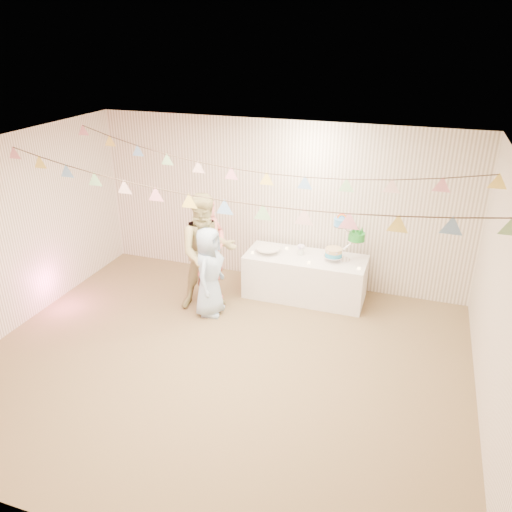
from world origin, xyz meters
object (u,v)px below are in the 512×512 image
(table, at_px, (305,277))
(person_adult_b, at_px, (207,252))
(person_adult_a, at_px, (210,251))
(cake_stand, at_px, (345,235))
(person_child, at_px, (209,272))

(table, xyz_separation_m, person_adult_b, (-1.29, -0.73, 0.53))
(person_adult_a, distance_m, person_adult_b, 0.17)
(cake_stand, height_order, person_child, cake_stand)
(person_adult_b, bearing_deg, person_adult_a, 68.60)
(person_adult_b, xyz_separation_m, person_child, (0.10, -0.19, -0.21))
(table, xyz_separation_m, person_child, (-1.19, -0.91, 0.32))
(person_adult_b, relative_size, person_child, 1.31)
(person_adult_a, bearing_deg, person_child, -145.91)
(cake_stand, height_order, person_adult_a, person_adult_a)
(cake_stand, relative_size, person_adult_a, 0.42)
(table, relative_size, person_adult_a, 1.11)
(table, height_order, person_child, person_child)
(cake_stand, bearing_deg, table, -174.81)
(table, relative_size, person_child, 1.37)
(table, xyz_separation_m, cake_stand, (0.55, 0.05, 0.75))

